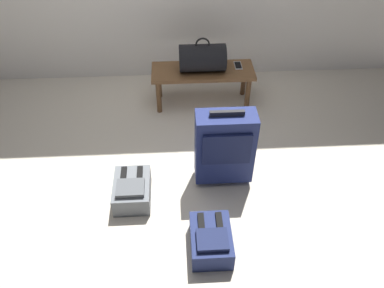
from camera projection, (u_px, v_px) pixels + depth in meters
ground_plane at (162, 173)px, 3.24m from camera, size 6.60×6.60×0.00m
bench at (203, 75)px, 3.76m from camera, size 1.00×0.36×0.39m
duffel_bag_black at (202, 58)px, 3.63m from camera, size 0.44×0.26×0.34m
cell_phone at (238, 65)px, 3.77m from camera, size 0.07×0.14×0.01m
suitcase_upright_navy at (225, 147)px, 2.95m from camera, size 0.45×0.23×0.71m
backpack_grey at (132, 190)px, 2.98m from camera, size 0.28×0.38×0.21m
backpack_navy at (211, 240)px, 2.65m from camera, size 0.28×0.38×0.21m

